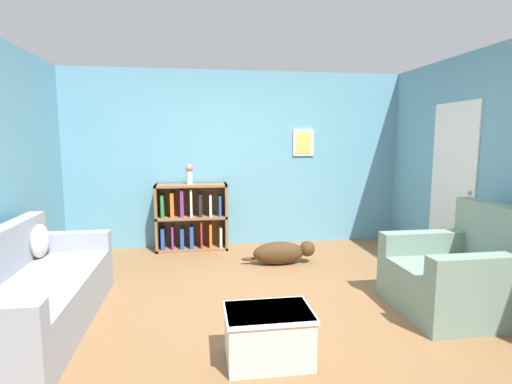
% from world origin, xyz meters
% --- Properties ---
extents(ground_plane, '(14.00, 14.00, 0.00)m').
position_xyz_m(ground_plane, '(0.00, 0.00, 0.00)').
color(ground_plane, brown).
extents(wall_back, '(5.60, 0.13, 2.60)m').
position_xyz_m(wall_back, '(0.00, 2.25, 1.30)').
color(wall_back, '#609EB7').
rests_on(wall_back, ground_plane).
extents(wall_right, '(0.16, 5.00, 2.60)m').
position_xyz_m(wall_right, '(2.55, 0.02, 1.29)').
color(wall_right, '#609EB7').
rests_on(wall_right, ground_plane).
extents(couch, '(0.82, 2.06, 0.85)m').
position_xyz_m(couch, '(-2.04, -0.30, 0.30)').
color(couch, '#9399A3').
rests_on(couch, ground_plane).
extents(bookshelf, '(1.02, 0.35, 0.96)m').
position_xyz_m(bookshelf, '(-0.71, 2.03, 0.46)').
color(bookshelf, olive).
rests_on(bookshelf, ground_plane).
extents(recliner_chair, '(1.04, 1.03, 1.00)m').
position_xyz_m(recliner_chair, '(1.81, -0.47, 0.34)').
color(recliner_chair, gray).
rests_on(recliner_chair, ground_plane).
extents(coffee_table, '(0.63, 0.44, 0.39)m').
position_xyz_m(coffee_table, '(-0.13, -1.07, 0.21)').
color(coffee_table, silver).
rests_on(coffee_table, ground_plane).
extents(dog, '(0.96, 0.27, 0.29)m').
position_xyz_m(dog, '(0.45, 1.14, 0.15)').
color(dog, '#472D19').
rests_on(dog, ground_plane).
extents(vase, '(0.11, 0.11, 0.28)m').
position_xyz_m(vase, '(-0.72, 2.01, 1.12)').
color(vase, silver).
rests_on(vase, bookshelf).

